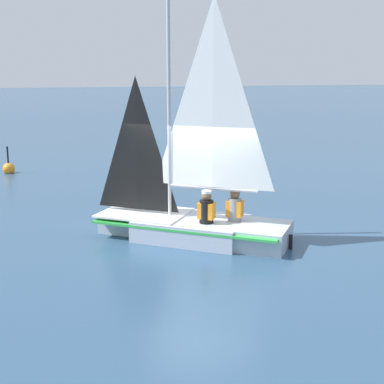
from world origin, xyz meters
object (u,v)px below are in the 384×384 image
at_px(sailor_helm, 206,215).
at_px(buoy_marker, 9,168).
at_px(sailor_crew, 235,213).
at_px(sailboat_main, 193,209).

xyz_separation_m(sailor_helm, buoy_marker, (10.26, 3.73, -0.46)).
height_order(sailor_crew, buoy_marker, sailor_crew).
relative_size(sailboat_main, buoy_marker, 5.02).
xyz_separation_m(sailor_crew, buoy_marker, (10.30, 4.38, -0.45)).
bearing_deg(sailor_crew, sailor_helm, 37.56).
bearing_deg(sailboat_main, sailor_crew, -169.42).
bearing_deg(sailboat_main, buoy_marker, -28.98).
bearing_deg(sailor_crew, sailboat_main, 10.58).
height_order(sailor_helm, sailor_crew, sailor_helm).
distance_m(sailor_helm, sailor_crew, 0.65).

